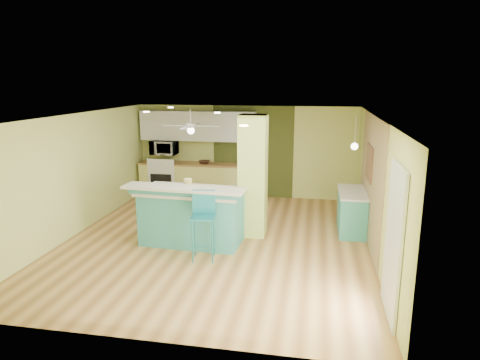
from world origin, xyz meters
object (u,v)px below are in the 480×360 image
bar_stool (203,214)px  side_counter (352,211)px  fruit_bowl (204,162)px  canister (188,183)px  peninsula (192,215)px

bar_stool → side_counter: (2.73, 1.95, -0.40)m
side_counter → fruit_bowl: size_ratio=4.25×
fruit_bowl → canister: 3.27m
bar_stool → fruit_bowl: bar_stool is taller
peninsula → bar_stool: (0.43, -0.70, 0.26)m
peninsula → fruit_bowl: peninsula is taller
side_counter → fruit_bowl: bearing=150.8°
side_counter → peninsula: bearing=-158.4°
bar_stool → fruit_bowl: bearing=96.1°
peninsula → canister: 0.63m
peninsula → canister: canister is taller
peninsula → fruit_bowl: 3.46m
peninsula → fruit_bowl: size_ratio=7.33×
fruit_bowl → canister: canister is taller
side_counter → canister: (-3.27, -1.09, 0.73)m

